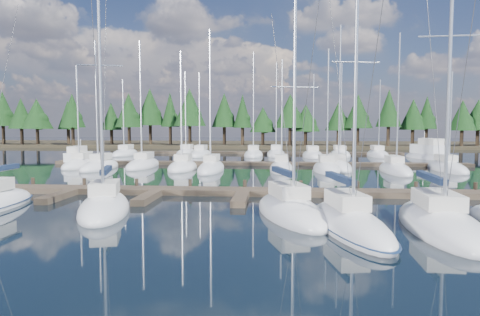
# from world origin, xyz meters

# --- Properties ---
(ground) EXTENTS (260.00, 260.00, 0.00)m
(ground) POSITION_xyz_m (0.00, 30.00, 0.00)
(ground) COLOR black
(ground) RESTS_ON ground
(far_shore) EXTENTS (220.00, 30.00, 0.60)m
(far_shore) POSITION_xyz_m (0.00, 90.00, 0.30)
(far_shore) COLOR #322A1B
(far_shore) RESTS_ON ground
(main_dock) EXTENTS (44.00, 6.13, 0.90)m
(main_dock) POSITION_xyz_m (0.00, 17.36, 0.20)
(main_dock) COLOR #483B2D
(main_dock) RESTS_ON ground
(back_docks) EXTENTS (50.00, 21.80, 0.40)m
(back_docks) POSITION_xyz_m (0.00, 49.58, 0.20)
(back_docks) COLOR #483B2D
(back_docks) RESTS_ON ground
(front_sailboat_2) EXTENTS (4.55, 7.96, 14.55)m
(front_sailboat_2) POSITION_xyz_m (-7.24, 11.13, 0.31)
(front_sailboat_2) COLOR silver
(front_sailboat_2) RESTS_ON ground
(front_sailboat_3) EXTENTS (5.01, 8.71, 12.30)m
(front_sailboat_3) POSITION_xyz_m (3.00, 11.01, 0.28)
(front_sailboat_3) COLOR silver
(front_sailboat_3) RESTS_ON ground
(front_sailboat_4) EXTENTS (4.09, 9.29, 13.80)m
(front_sailboat_4) POSITION_xyz_m (5.59, 8.26, 0.29)
(front_sailboat_4) COLOR silver
(front_sailboat_4) RESTS_ON ground
(front_sailboat_5) EXTENTS (3.46, 9.51, 15.85)m
(front_sailboat_5) POSITION_xyz_m (9.79, 8.65, 0.29)
(front_sailboat_5) COLOR silver
(front_sailboat_5) RESTS_ON ground
(back_sailboat_rows) EXTENTS (45.15, 32.93, 16.78)m
(back_sailboat_rows) POSITION_xyz_m (-0.77, 44.94, 0.27)
(back_sailboat_rows) COLOR silver
(back_sailboat_rows) RESTS_ON ground
(motor_yacht_left) EXTENTS (3.29, 7.97, 3.87)m
(motor_yacht_left) POSITION_xyz_m (-21.12, 37.36, 0.44)
(motor_yacht_left) COLOR silver
(motor_yacht_left) RESTS_ON ground
(motor_yacht_right) EXTENTS (6.06, 10.23, 4.86)m
(motor_yacht_right) POSITION_xyz_m (24.27, 52.01, 0.53)
(motor_yacht_right) COLOR silver
(motor_yacht_right) RESTS_ON ground
(tree_line) EXTENTS (185.69, 11.95, 12.59)m
(tree_line) POSITION_xyz_m (-0.04, 80.20, 7.30)
(tree_line) COLOR black
(tree_line) RESTS_ON far_shore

